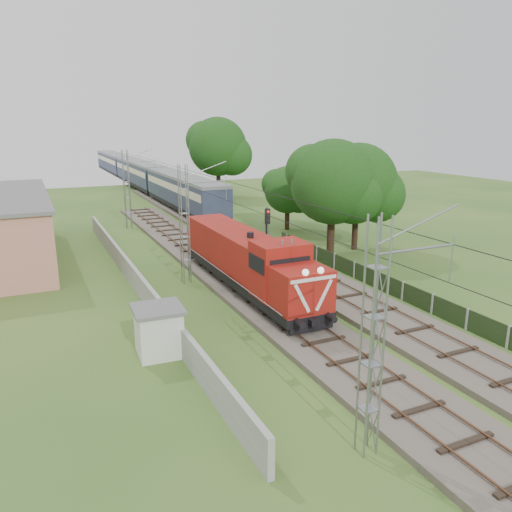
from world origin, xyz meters
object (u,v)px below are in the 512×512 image
coach_rake (140,172)px  signal_post (267,229)px  locomotive (247,260)px  relay_hut (159,331)px

coach_rake → signal_post: bearing=-92.5°
locomotive → coach_rake: bearing=84.8°
signal_post → relay_hut: bearing=-137.8°
signal_post → relay_hut: signal_post is taller
locomotive → relay_hut: locomotive is taller
locomotive → signal_post: bearing=45.2°
coach_rake → signal_post: size_ratio=14.99×
relay_hut → signal_post: bearing=42.2°
locomotive → signal_post: (2.72, 2.73, 1.20)m
signal_post → locomotive: bearing=-134.8°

